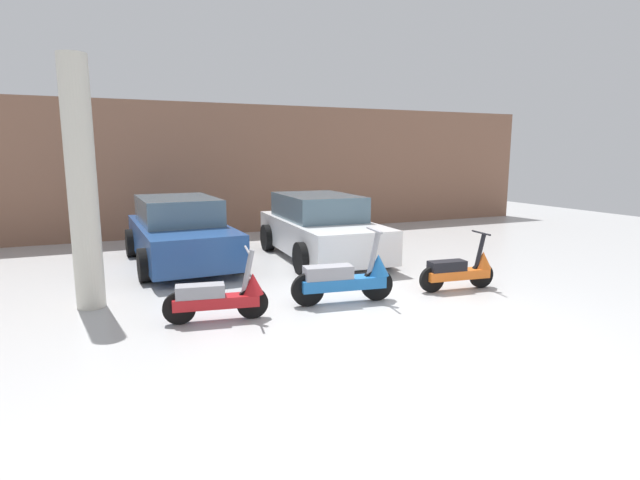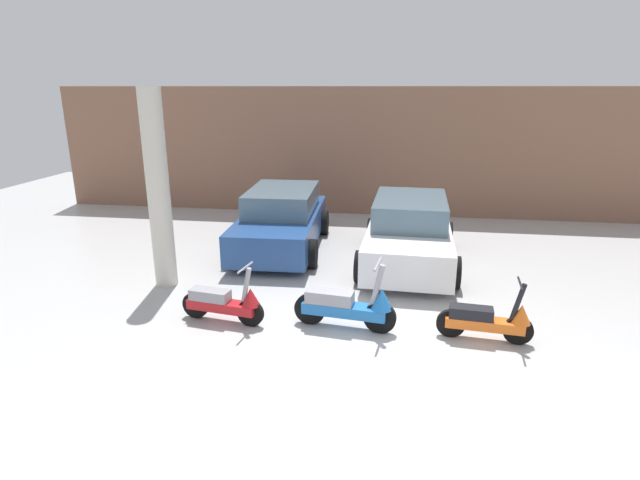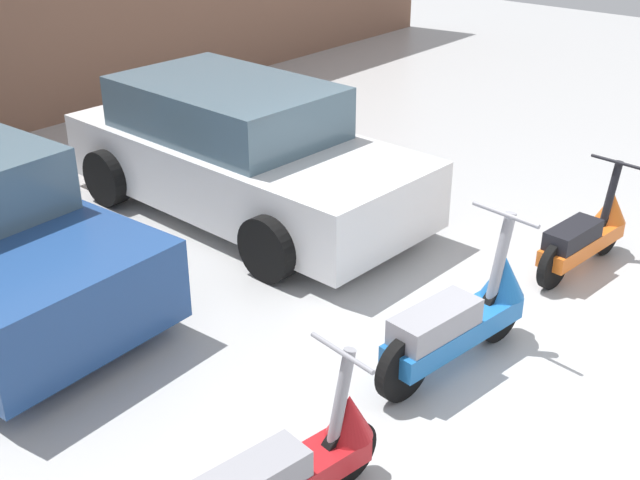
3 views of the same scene
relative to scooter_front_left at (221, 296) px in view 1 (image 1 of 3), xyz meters
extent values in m
plane|color=#B2B2B2|center=(2.30, -0.88, -0.35)|extent=(28.00, 28.00, 0.00)
cube|color=#845B47|center=(2.30, 7.46, 1.46)|extent=(19.60, 0.12, 3.62)
cylinder|color=black|center=(0.42, -0.07, -0.13)|extent=(0.45, 0.14, 0.44)
cylinder|color=black|center=(-0.54, 0.09, -0.13)|extent=(0.45, 0.14, 0.44)
cube|color=#B2191E|center=(-0.06, 0.01, -0.08)|extent=(1.17, 0.44, 0.15)
cube|color=gray|center=(-0.27, 0.04, 0.09)|extent=(0.67, 0.35, 0.17)
cylinder|color=gray|center=(0.37, -0.06, 0.31)|extent=(0.21, 0.11, 0.62)
cylinder|color=gray|center=(0.37, -0.06, 0.62)|extent=(0.11, 0.51, 0.03)
cone|color=#B2191E|center=(0.44, -0.07, 0.14)|extent=(0.34, 0.34, 0.29)
cylinder|color=black|center=(2.43, 0.00, -0.10)|extent=(0.51, 0.15, 0.50)
cylinder|color=black|center=(1.33, 0.15, -0.10)|extent=(0.51, 0.15, 0.50)
cube|color=#1E66B2|center=(1.88, 0.07, -0.04)|extent=(1.33, 0.47, 0.17)
cube|color=gray|center=(1.65, 0.10, 0.15)|extent=(0.76, 0.38, 0.20)
cylinder|color=gray|center=(2.37, 0.01, 0.40)|extent=(0.24, 0.11, 0.71)
cylinder|color=gray|center=(2.37, 0.01, 0.76)|extent=(0.11, 0.58, 0.03)
cone|color=#1E66B2|center=(2.45, 0.00, 0.21)|extent=(0.38, 0.38, 0.33)
cylinder|color=black|center=(4.43, -0.06, -0.14)|extent=(0.43, 0.12, 0.43)
cylinder|color=black|center=(3.49, 0.04, -0.14)|extent=(0.43, 0.12, 0.43)
cube|color=orange|center=(3.96, -0.01, -0.08)|extent=(1.14, 0.37, 0.15)
cube|color=black|center=(3.76, 0.01, 0.08)|extent=(0.65, 0.31, 0.17)
cylinder|color=black|center=(4.38, -0.05, 0.29)|extent=(0.20, 0.09, 0.61)
cylinder|color=black|center=(4.38, -0.05, 0.60)|extent=(0.08, 0.50, 0.03)
cone|color=orange|center=(4.45, -0.06, 0.13)|extent=(0.31, 0.31, 0.28)
cube|color=navy|center=(0.03, 3.88, 0.15)|extent=(1.82, 4.07, 0.67)
cube|color=slate|center=(0.02, 4.12, 0.75)|extent=(1.55, 2.30, 0.52)
cylinder|color=black|center=(0.94, 2.67, -0.04)|extent=(0.23, 0.62, 0.61)
cylinder|color=black|center=(-0.79, 2.61, -0.04)|extent=(0.23, 0.62, 0.61)
cylinder|color=black|center=(0.84, 5.15, -0.04)|extent=(0.23, 0.62, 0.61)
cylinder|color=black|center=(-0.89, 5.09, -0.04)|extent=(0.23, 0.62, 0.61)
cube|color=white|center=(2.92, 3.27, 0.16)|extent=(1.84, 4.10, 0.67)
cube|color=slate|center=(2.93, 3.51, 0.75)|extent=(1.57, 2.32, 0.53)
cylinder|color=black|center=(3.74, 1.99, -0.04)|extent=(0.24, 0.62, 0.61)
cylinder|color=black|center=(2.00, 2.06, -0.04)|extent=(0.24, 0.62, 0.61)
cylinder|color=black|center=(3.84, 4.49, -0.04)|extent=(0.24, 0.62, 0.61)
cylinder|color=black|center=(2.10, 4.56, -0.04)|extent=(0.24, 0.62, 0.61)
cylinder|color=beige|center=(-1.64, 1.38, 1.46)|extent=(0.41, 0.41, 3.62)
camera|label=1|loc=(-1.35, -6.53, 1.91)|focal=28.00mm
camera|label=2|loc=(2.54, -6.94, 3.26)|focal=28.00mm
camera|label=3|loc=(-2.59, -2.38, 3.19)|focal=45.00mm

